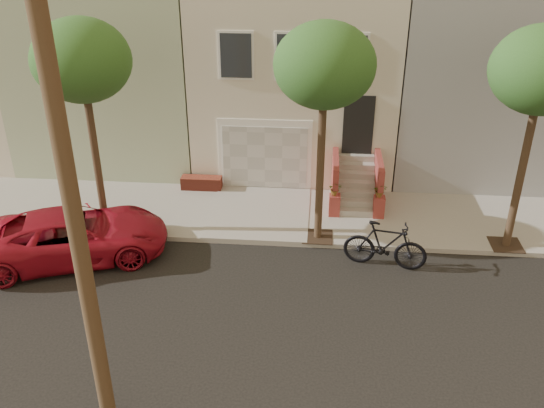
{
  "coord_description": "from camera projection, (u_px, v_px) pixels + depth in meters",
  "views": [
    {
      "loc": [
        0.94,
        -11.25,
        8.99
      ],
      "look_at": [
        -0.29,
        3.0,
        1.66
      ],
      "focal_mm": 38.51,
      "sensor_mm": 36.0,
      "label": 1
    }
  ],
  "objects": [
    {
      "name": "tree_right",
      "position": [
        543.0,
        72.0,
        14.71
      ],
      "size": [
        2.7,
        2.57,
        6.3
      ],
      "color": "#2D2116",
      "rests_on": "sidewalk"
    },
    {
      "name": "tree_mid",
      "position": [
        325.0,
        67.0,
        15.13
      ],
      "size": [
        2.7,
        2.57,
        6.3
      ],
      "color": "#2D2116",
      "rests_on": "sidewalk"
    },
    {
      "name": "tree_left",
      "position": [
        82.0,
        62.0,
        15.62
      ],
      "size": [
        2.7,
        2.57,
        6.3
      ],
      "color": "#2D2116",
      "rests_on": "sidewalk"
    },
    {
      "name": "motorcycle",
      "position": [
        385.0,
        245.0,
        16.0
      ],
      "size": [
        2.37,
        1.05,
        1.38
      ],
      "primitive_type": "imported",
      "rotation": [
        0.0,
        0.0,
        1.39
      ],
      "color": "black",
      "rests_on": "ground"
    },
    {
      "name": "sidewalk",
      "position": [
        287.0,
        215.0,
        18.85
      ],
      "size": [
        40.0,
        3.7,
        0.15
      ],
      "primitive_type": "cube",
      "color": "gray",
      "rests_on": "ground"
    },
    {
      "name": "pickup_truck",
      "position": [
        74.0,
        235.0,
        16.4
      ],
      "size": [
        5.69,
        3.98,
        1.44
      ],
      "primitive_type": "imported",
      "rotation": [
        0.0,
        0.0,
        1.91
      ],
      "color": "maroon",
      "rests_on": "ground"
    },
    {
      "name": "ground",
      "position": [
        273.0,
        321.0,
        14.15
      ],
      "size": [
        90.0,
        90.0,
        0.0
      ],
      "primitive_type": "plane",
      "color": "black",
      "rests_on": "ground"
    },
    {
      "name": "house_row",
      "position": [
        298.0,
        62.0,
        22.4
      ],
      "size": [
        33.1,
        11.7,
        7.0
      ],
      "color": "beige",
      "rests_on": "sidewalk"
    }
  ]
}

